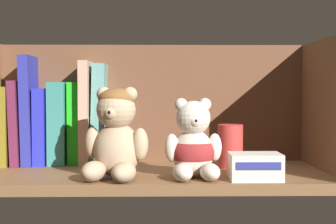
{
  "coord_description": "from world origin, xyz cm",
  "views": [
    {
      "loc": [
        1.14,
        -97.84,
        17.82
      ],
      "look_at": [
        2.98,
        0.0,
        13.37
      ],
      "focal_mm": 54.83,
      "sensor_mm": 36.0,
      "label": 1
    }
  ],
  "objects_px": {
    "book_0": "(12,125)",
    "teddy_bear_smaller": "(193,146)",
    "book_6": "(87,112)",
    "book_8": "(113,126)",
    "book_4": "(60,123)",
    "book_2": "(32,110)",
    "book_7": "(100,114)",
    "small_product_box": "(255,167)",
    "teddy_bear_larger": "(116,135)",
    "pillar_candle": "(230,146)",
    "book_5": "(76,123)",
    "book_1": "(22,122)",
    "book_3": "(45,126)"
  },
  "relations": [
    {
      "from": "book_5",
      "to": "book_7",
      "type": "relative_size",
      "value": 0.82
    },
    {
      "from": "book_6",
      "to": "book_7",
      "type": "relative_size",
      "value": 1.02
    },
    {
      "from": "book_1",
      "to": "book_8",
      "type": "relative_size",
      "value": 1.12
    },
    {
      "from": "teddy_bear_smaller",
      "to": "book_2",
      "type": "bearing_deg",
      "value": 150.21
    },
    {
      "from": "book_5",
      "to": "small_product_box",
      "type": "relative_size",
      "value": 1.92
    },
    {
      "from": "book_2",
      "to": "teddy_bear_larger",
      "type": "distance_m",
      "value": 0.28
    },
    {
      "from": "teddy_bear_smaller",
      "to": "book_6",
      "type": "bearing_deg",
      "value": 138.49
    },
    {
      "from": "book_5",
      "to": "book_1",
      "type": "bearing_deg",
      "value": 180.0
    },
    {
      "from": "book_1",
      "to": "book_4",
      "type": "bearing_deg",
      "value": 0.0
    },
    {
      "from": "book_1",
      "to": "book_2",
      "type": "height_order",
      "value": "book_2"
    },
    {
      "from": "pillar_candle",
      "to": "book_8",
      "type": "bearing_deg",
      "value": 162.2
    },
    {
      "from": "book_1",
      "to": "book_6",
      "type": "height_order",
      "value": "book_6"
    },
    {
      "from": "teddy_bear_smaller",
      "to": "pillar_candle",
      "type": "relative_size",
      "value": 1.63
    },
    {
      "from": "pillar_candle",
      "to": "teddy_bear_larger",
      "type": "bearing_deg",
      "value": -152.37
    },
    {
      "from": "book_4",
      "to": "book_8",
      "type": "height_order",
      "value": "book_4"
    },
    {
      "from": "book_3",
      "to": "book_4",
      "type": "height_order",
      "value": "book_4"
    },
    {
      "from": "book_1",
      "to": "small_product_box",
      "type": "height_order",
      "value": "book_1"
    },
    {
      "from": "book_7",
      "to": "small_product_box",
      "type": "xyz_separation_m",
      "value": [
        0.29,
        -0.21,
        -0.08
      ]
    },
    {
      "from": "book_0",
      "to": "small_product_box",
      "type": "bearing_deg",
      "value": -23.87
    },
    {
      "from": "book_2",
      "to": "book_7",
      "type": "distance_m",
      "value": 0.14
    },
    {
      "from": "teddy_bear_smaller",
      "to": "pillar_candle",
      "type": "xyz_separation_m",
      "value": [
        0.08,
        0.11,
        -0.01
      ]
    },
    {
      "from": "teddy_bear_smaller",
      "to": "book_5",
      "type": "bearing_deg",
      "value": 141.57
    },
    {
      "from": "book_4",
      "to": "teddy_bear_larger",
      "type": "height_order",
      "value": "book_4"
    },
    {
      "from": "book_3",
      "to": "book_7",
      "type": "distance_m",
      "value": 0.12
    },
    {
      "from": "book_1",
      "to": "small_product_box",
      "type": "bearing_deg",
      "value": -24.87
    },
    {
      "from": "book_5",
      "to": "book_8",
      "type": "height_order",
      "value": "book_5"
    },
    {
      "from": "teddy_bear_larger",
      "to": "book_5",
      "type": "bearing_deg",
      "value": 117.72
    },
    {
      "from": "book_1",
      "to": "pillar_candle",
      "type": "bearing_deg",
      "value": -10.12
    },
    {
      "from": "book_0",
      "to": "teddy_bear_smaller",
      "type": "relative_size",
      "value": 1.14
    },
    {
      "from": "book_2",
      "to": "book_8",
      "type": "xyz_separation_m",
      "value": [
        0.17,
        0.0,
        -0.04
      ]
    },
    {
      "from": "book_6",
      "to": "book_7",
      "type": "height_order",
      "value": "book_6"
    },
    {
      "from": "book_0",
      "to": "book_1",
      "type": "bearing_deg",
      "value": 0.0
    },
    {
      "from": "book_1",
      "to": "book_7",
      "type": "distance_m",
      "value": 0.17
    },
    {
      "from": "book_4",
      "to": "book_5",
      "type": "relative_size",
      "value": 1.0
    },
    {
      "from": "book_1",
      "to": "pillar_candle",
      "type": "distance_m",
      "value": 0.44
    },
    {
      "from": "book_2",
      "to": "book_4",
      "type": "height_order",
      "value": "book_2"
    },
    {
      "from": "book_3",
      "to": "pillar_candle",
      "type": "distance_m",
      "value": 0.4
    },
    {
      "from": "pillar_candle",
      "to": "small_product_box",
      "type": "height_order",
      "value": "pillar_candle"
    },
    {
      "from": "book_2",
      "to": "teddy_bear_smaller",
      "type": "xyz_separation_m",
      "value": [
        0.33,
        -0.19,
        -0.06
      ]
    },
    {
      "from": "book_4",
      "to": "book_6",
      "type": "relative_size",
      "value": 0.8
    },
    {
      "from": "small_product_box",
      "to": "pillar_candle",
      "type": "bearing_deg",
      "value": 100.11
    },
    {
      "from": "book_3",
      "to": "teddy_bear_larger",
      "type": "bearing_deg",
      "value": -48.99
    },
    {
      "from": "book_8",
      "to": "teddy_bear_smaller",
      "type": "xyz_separation_m",
      "value": [
        0.16,
        -0.19,
        -0.02
      ]
    },
    {
      "from": "teddy_bear_larger",
      "to": "teddy_bear_smaller",
      "type": "xyz_separation_m",
      "value": [
        0.14,
        0.0,
        -0.02
      ]
    },
    {
      "from": "book_6",
      "to": "book_8",
      "type": "height_order",
      "value": "book_6"
    },
    {
      "from": "teddy_bear_larger",
      "to": "pillar_candle",
      "type": "distance_m",
      "value": 0.25
    },
    {
      "from": "book_7",
      "to": "small_product_box",
      "type": "relative_size",
      "value": 2.35
    },
    {
      "from": "book_3",
      "to": "pillar_candle",
      "type": "xyz_separation_m",
      "value": [
        0.39,
        -0.08,
        -0.04
      ]
    },
    {
      "from": "book_1",
      "to": "book_3",
      "type": "distance_m",
      "value": 0.05
    },
    {
      "from": "teddy_bear_larger",
      "to": "book_4",
      "type": "bearing_deg",
      "value": 124.83
    }
  ]
}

